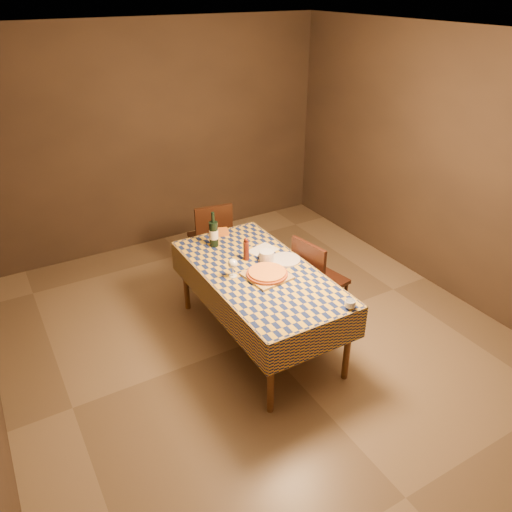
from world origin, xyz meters
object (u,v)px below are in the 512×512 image
Objects in this scene: cutting_board at (267,276)px; bowl at (266,272)px; chair_right at (315,277)px; white_plate at (286,260)px; wine_bottle at (214,233)px; chair_far at (212,236)px; dining_table at (259,278)px; pizza at (267,273)px.

bowl is at bearing 75.12° from cutting_board.
white_plate is at bearing 169.39° from chair_right.
chair_right is at bearing -40.81° from wine_bottle.
chair_far is at bearing 67.19° from wine_bottle.
chair_right is at bearing -10.61° from white_plate.
chair_right reaches higher than white_plate.
dining_table is 0.68m from wine_bottle.
chair_far is (0.13, 1.41, -0.26)m from cutting_board.
dining_table is 4.15× the size of pizza.
cutting_board is at bearing -84.38° from dining_table.
pizza is 3.14× the size of bowl.
wine_bottle reaches higher than bowl.
dining_table is at bearing 178.50° from chair_right.
chair_far reaches higher than bowl.
chair_far is at bearing 83.70° from dining_table.
bowl is 0.51× the size of white_plate.
pizza is 0.48× the size of chair_right.
pizza is 1.62× the size of white_plate.
cutting_board is at bearing -95.27° from chair_far.
wine_bottle is (-0.15, 0.72, 0.11)m from bowl.
wine_bottle is 1.07m from chair_right.
pizza is (-0.00, 0.00, 0.03)m from cutting_board.
dining_table is 1.98× the size of chair_far.
dining_table is 1.98× the size of chair_right.
dining_table is 0.17m from pizza.
chair_right is at bearing 9.77° from cutting_board.
chair_right is (0.76, -0.66, -0.38)m from wine_bottle.
cutting_board is at bearing -151.21° from white_plate.
cutting_board reaches higher than dining_table.
chair_far reaches higher than dining_table.
chair_far reaches higher than white_plate.
pizza is at bearing -151.21° from white_plate.
chair_right is (0.61, 0.07, -0.27)m from bowl.
cutting_board is at bearing 0.00° from pizza.
pizza reaches higher than dining_table.
bowl is (0.02, -0.08, 0.10)m from dining_table.
wine_bottle reaches higher than dining_table.
pizza is at bearing 180.00° from cutting_board.
bowl is (0.01, 0.04, 0.01)m from cutting_board.
chair_far is (-0.17, 1.25, -0.26)m from white_plate.
cutting_board is (0.01, -0.12, 0.09)m from dining_table.
chair_far reaches higher than cutting_board.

